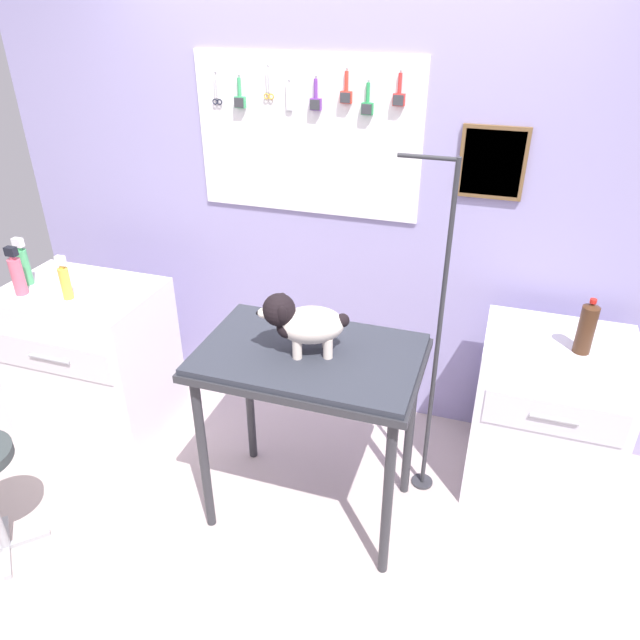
{
  "coord_description": "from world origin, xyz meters",
  "views": [
    {
      "loc": [
        0.83,
        -1.68,
        2.27
      ],
      "look_at": [
        0.18,
        0.32,
        1.09
      ],
      "focal_mm": 33.2,
      "sensor_mm": 36.0,
      "label": 1
    }
  ],
  "objects": [
    {
      "name": "soda_bottle",
      "position": [
        1.24,
        0.78,
        0.99
      ],
      "size": [
        0.07,
        0.07,
        0.26
      ],
      "color": "#432717",
      "rests_on": "cabinet_right"
    },
    {
      "name": "dog",
      "position": [
        0.1,
        0.32,
        1.07
      ],
      "size": [
        0.37,
        0.26,
        0.28
      ],
      "color": "silver",
      "rests_on": "grooming_table"
    },
    {
      "name": "spray_bottle_short",
      "position": [
        -1.2,
        0.46,
        1.0
      ],
      "size": [
        0.05,
        0.05,
        0.23
      ],
      "color": "gold",
      "rests_on": "counter_left"
    },
    {
      "name": "cabinet_right",
      "position": [
        1.17,
        0.85,
        0.44
      ],
      "size": [
        0.68,
        0.54,
        0.87
      ],
      "color": "silver",
      "rests_on": "ground"
    },
    {
      "name": "grooming_table",
      "position": [
        0.13,
        0.34,
        0.82
      ],
      "size": [
        0.97,
        0.62,
        0.92
      ],
      "color": "#2D2D33",
      "rests_on": "ground"
    },
    {
      "name": "ground",
      "position": [
        0.0,
        0.0,
        -0.02
      ],
      "size": [
        4.4,
        4.0,
        0.04
      ],
      "primitive_type": "cube",
      "color": "#B3A19D"
    },
    {
      "name": "rear_wall_panel",
      "position": [
        -0.0,
        1.28,
        1.16
      ],
      "size": [
        4.0,
        0.11,
        2.3
      ],
      "color": "#968CC1",
      "rests_on": "ground"
    },
    {
      "name": "detangler_spray",
      "position": [
        -1.52,
        0.54,
        1.01
      ],
      "size": [
        0.06,
        0.06,
        0.26
      ],
      "color": "#439F61",
      "rests_on": "counter_left"
    },
    {
      "name": "counter_left",
      "position": [
        -1.23,
        0.56,
        0.45
      ],
      "size": [
        0.8,
        0.58,
        0.9
      ],
      "color": "silver",
      "rests_on": "ground"
    },
    {
      "name": "conditioner_bottle",
      "position": [
        -1.47,
        0.43,
        1.01
      ],
      "size": [
        0.06,
        0.06,
        0.26
      ],
      "color": "#D0576D",
      "rests_on": "counter_left"
    },
    {
      "name": "grooming_arm",
      "position": [
        0.62,
        0.67,
        0.8
      ],
      "size": [
        0.3,
        0.11,
        1.7
      ],
      "color": "#2D2D33",
      "rests_on": "ground"
    }
  ]
}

